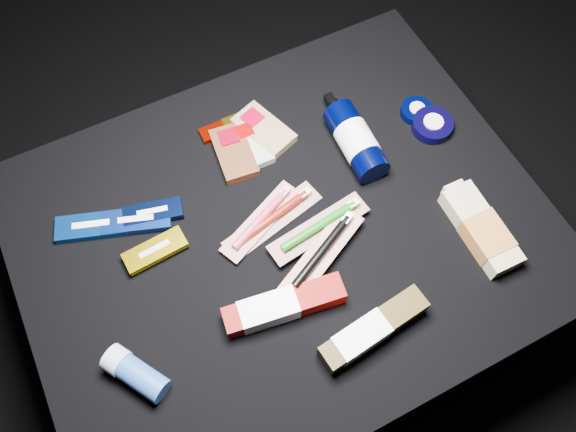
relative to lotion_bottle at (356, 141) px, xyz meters
name	(u,v)px	position (x,y,z in m)	size (l,w,h in m)	color
ground	(285,295)	(-0.21, -0.09, -0.43)	(3.00, 3.00, 0.00)	black
cloth_table	(284,266)	(-0.21, -0.09, -0.23)	(0.98, 0.78, 0.40)	black
luna_bar_0	(92,226)	(-0.53, 0.07, -0.03)	(0.14, 0.09, 0.02)	#0A3E93
luna_bar_1	(137,221)	(-0.45, 0.04, -0.02)	(0.14, 0.09, 0.02)	navy
luna_bar_2	(153,212)	(-0.42, 0.04, -0.02)	(0.12, 0.07, 0.01)	black
luna_bar_3	(155,250)	(-0.44, -0.03, -0.02)	(0.12, 0.05, 0.02)	#AC8E08
clif_bar_0	(233,151)	(-0.22, 0.10, -0.02)	(0.08, 0.13, 0.02)	#4F2915
clif_bar_1	(250,142)	(-0.18, 0.11, -0.02)	(0.06, 0.11, 0.02)	#A6A7A0
clif_bar_2	(262,128)	(-0.15, 0.13, -0.02)	(0.11, 0.14, 0.02)	#8F734E
power_bar	(230,126)	(-0.20, 0.16, -0.03)	(0.11, 0.04, 0.01)	#8A0C00
lotion_bottle	(356,141)	(0.00, 0.00, 0.00)	(0.07, 0.21, 0.07)	black
cream_tin_upper	(416,111)	(0.16, 0.02, -0.02)	(0.07, 0.07, 0.02)	black
cream_tin_lower	(432,125)	(0.17, -0.03, -0.02)	(0.08, 0.08, 0.03)	black
bodywash_bottle	(481,230)	(0.12, -0.27, -0.01)	(0.07, 0.19, 0.04)	#C7B68A
deodorant_stick	(135,373)	(-0.55, -0.23, -0.01)	(0.10, 0.12, 0.05)	#284D95
toothbrush_pack_0	(274,218)	(-0.22, -0.07, -0.02)	(0.22, 0.09, 0.02)	#B4AEA9
toothbrush_pack_1	(262,219)	(-0.24, -0.06, -0.02)	(0.19, 0.12, 0.02)	beige
toothbrush_pack_2	(320,226)	(-0.15, -0.13, -0.01)	(0.21, 0.07, 0.02)	#A49B99
toothbrush_pack_3	(322,252)	(-0.17, -0.18, 0.00)	(0.21, 0.14, 0.02)	silver
toothpaste_carton_red	(279,307)	(-0.29, -0.23, -0.01)	(0.22, 0.08, 0.04)	#720300
toothpaste_carton_green	(369,332)	(-0.17, -0.34, -0.01)	(0.21, 0.07, 0.04)	#382B0C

